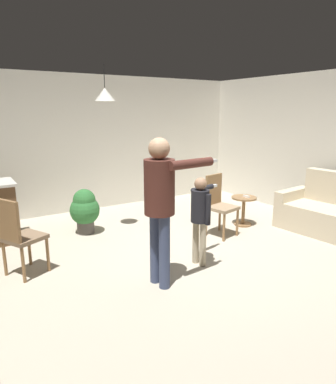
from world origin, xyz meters
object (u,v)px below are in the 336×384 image
Objects in this scene: side_table_by_couch at (244,207)px; person_child at (200,211)px; dining_chair_by_counter at (19,234)px; dining_chair_near_wall at (219,203)px; spare_remote_on_table at (246,196)px; potted_plant_corner at (85,209)px; person_adult at (160,196)px.

person_child is (-1.64, -0.87, 0.41)m from side_table_by_couch.
dining_chair_by_counter and dining_chair_near_wall have the same top height.
person_child is 1.85m from spare_remote_on_table.
dining_chair_by_counter reaches higher than spare_remote_on_table.
dining_chair_by_counter is 7.69× the size of spare_remote_on_table.
potted_plant_corner is at bearing -166.99° from person_child.
person_adult is 1.73× the size of dining_chair_by_counter.
dining_chair_by_counter reaches higher than potted_plant_corner.
person_adult is 2.28m from potted_plant_corner.
dining_chair_near_wall is (3.02, -0.16, 0.00)m from dining_chair_by_counter.
potted_plant_corner is (-0.17, 2.18, -0.66)m from person_adult.
side_table_by_couch is at bearing 62.80° from dining_chair_by_counter.
person_adult reaches higher than dining_chair_near_wall.
side_table_by_couch is 2.76m from potted_plant_corner.
dining_chair_by_counter is 3.02m from dining_chair_near_wall.
person_child is (0.72, 0.20, -0.34)m from person_adult.
potted_plant_corner is at bearing -46.10° from dining_chair_near_wall.
side_table_by_couch is 0.52× the size of dining_chair_near_wall.
dining_chair_near_wall reaches higher than spare_remote_on_table.
person_adult reaches higher than side_table_by_couch.
person_child reaches higher than side_table_by_couch.
spare_remote_on_table is (3.72, -0.08, -0.01)m from dining_chair_by_counter.
side_table_by_couch is at bearing 108.98° from person_adult.
dining_chair_near_wall is at bearing -169.08° from side_table_by_couch.
person_adult is 0.82m from person_child.
person_child is 1.18× the size of dining_chair_near_wall.
person_child reaches higher than dining_chair_by_counter.
dining_chair_by_counter is 1.33× the size of potted_plant_corner.
person_child is at bearing -65.70° from potted_plant_corner.
spare_remote_on_table reaches higher than side_table_by_couch.
side_table_by_couch is 2.70m from person_adult.
person_adult is at bearing -85.68° from person_child.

